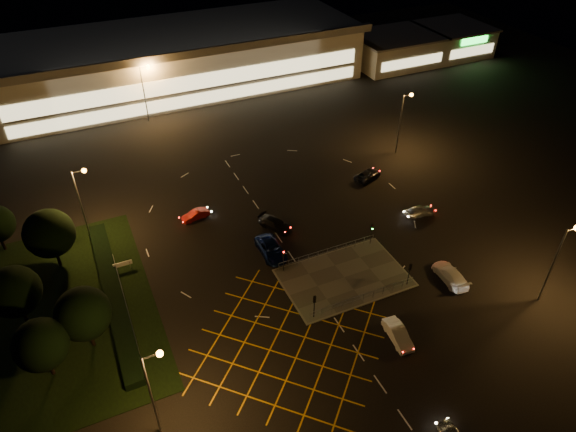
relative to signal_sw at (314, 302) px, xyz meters
name	(u,v)px	position (x,y,z in m)	size (l,w,h in m)	color
ground	(321,272)	(4.00, 5.99, -2.37)	(180.00, 180.00, 0.00)	black
pedestrian_island	(344,278)	(6.00, 3.99, -2.31)	(14.00, 9.00, 0.12)	#4C4944
grass_verge	(67,311)	(-24.00, 11.99, -2.33)	(18.00, 30.00, 0.08)	black
hedge	(113,294)	(-19.00, 11.99, -1.87)	(2.00, 26.00, 1.00)	black
supermarket	(180,59)	(4.00, 67.95, 2.95)	(72.00, 26.50, 10.50)	beige
retail_unit_a	(394,49)	(50.00, 59.97, 0.85)	(18.80, 14.80, 6.35)	beige
retail_unit_b	(452,39)	(66.00, 59.95, 0.85)	(14.80, 14.80, 6.35)	beige
streetlight_sw	(154,383)	(-17.56, -6.01, 4.20)	(1.78, 0.56, 10.03)	slate
streetlight_se	(560,254)	(24.44, -8.01, 4.20)	(1.78, 0.56, 10.03)	slate
streetlight_nw	(82,195)	(-19.56, 23.99, 4.20)	(1.78, 0.56, 10.03)	slate
streetlight_ne	(403,115)	(28.44, 25.99, 4.20)	(1.78, 0.56, 10.03)	slate
streetlight_far_left	(145,86)	(-5.56, 53.99, 4.20)	(1.78, 0.56, 10.03)	slate
streetlight_far_right	(342,49)	(34.44, 55.99, 4.20)	(1.78, 0.56, 10.03)	slate
signal_sw	(314,302)	(0.00, 0.00, 0.00)	(0.28, 0.30, 3.15)	black
signal_se	(410,270)	(12.00, 0.00, 0.00)	(0.28, 0.30, 3.15)	black
signal_nw	(283,256)	(0.00, 7.99, 0.00)	(0.28, 0.30, 3.15)	black
signal_ne	(372,230)	(12.00, 7.99, 0.00)	(0.28, 0.30, 3.15)	black
tree_a	(41,345)	(-26.00, 3.99, 1.97)	(5.04, 5.04, 6.86)	black
tree_b	(14,292)	(-28.00, 11.99, 2.28)	(5.40, 5.40, 7.35)	black
tree_c	(49,234)	(-24.00, 19.99, 2.59)	(5.76, 5.76, 7.84)	black
tree_e	(83,314)	(-22.00, 5.99, 2.28)	(5.40, 5.40, 7.35)	black
car_queue_white	(398,334)	(6.52, -6.14, -1.63)	(1.55, 4.45, 1.47)	silver
car_left_blue	(271,249)	(-0.10, 11.46, -1.57)	(2.63, 5.71, 1.59)	#0C1948
car_far_dkgrey	(275,224)	(2.37, 16.00, -1.68)	(1.94, 4.76, 1.38)	black
car_right_silver	(420,211)	(21.34, 10.51, -1.67)	(1.65, 4.11, 1.40)	silver
car_circ_red	(195,215)	(-6.54, 22.32, -1.76)	(1.29, 3.70, 1.22)	maroon
car_east_grey	(368,175)	(19.74, 21.26, -1.73)	(2.13, 4.61, 1.28)	black
car_approach_white	(451,275)	(17.03, -1.32, -1.59)	(2.17, 5.35, 1.55)	silver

